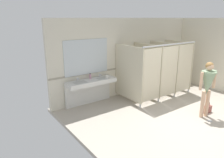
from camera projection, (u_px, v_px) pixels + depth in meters
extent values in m
cube|color=#B2A899|center=(199.00, 122.00, 6.05)|extent=(6.54, 6.73, 0.10)
cube|color=beige|center=(130.00, 56.00, 8.08)|extent=(6.54, 0.12, 2.85)
cube|color=#9E937F|center=(131.00, 66.00, 8.14)|extent=(6.54, 0.01, 0.06)
cube|color=silver|center=(91.00, 82.00, 6.90)|extent=(1.70, 0.52, 0.14)
cube|color=silver|center=(88.00, 93.00, 7.20)|extent=(1.70, 0.08, 0.75)
cube|color=#ADADA8|center=(80.00, 84.00, 6.64)|extent=(0.42, 0.29, 0.11)
cylinder|color=silver|center=(77.00, 79.00, 6.77)|extent=(0.04, 0.04, 0.11)
cylinder|color=silver|center=(78.00, 78.00, 6.71)|extent=(0.03, 0.11, 0.03)
sphere|color=silver|center=(79.00, 80.00, 6.82)|extent=(0.04, 0.04, 0.04)
cube|color=#ADADA8|center=(103.00, 80.00, 7.11)|extent=(0.42, 0.29, 0.11)
cylinder|color=silver|center=(99.00, 75.00, 7.24)|extent=(0.04, 0.04, 0.11)
cylinder|color=silver|center=(100.00, 74.00, 7.18)|extent=(0.03, 0.11, 0.03)
sphere|color=silver|center=(101.00, 76.00, 7.29)|extent=(0.04, 0.04, 0.04)
cube|color=silver|center=(87.00, 57.00, 6.89)|extent=(1.60, 0.02, 1.15)
cube|color=beige|center=(128.00, 73.00, 7.16)|extent=(0.03, 1.42, 1.85)
cylinder|color=silver|center=(140.00, 106.00, 6.92)|extent=(0.05, 0.05, 0.12)
cube|color=beige|center=(147.00, 69.00, 7.64)|extent=(0.03, 1.42, 1.85)
cylinder|color=silver|center=(158.00, 100.00, 7.41)|extent=(0.05, 0.05, 0.12)
cube|color=beige|center=(163.00, 66.00, 8.13)|extent=(0.03, 1.42, 1.85)
cylinder|color=silver|center=(174.00, 95.00, 7.89)|extent=(0.05, 0.05, 0.12)
cube|color=beige|center=(177.00, 64.00, 8.61)|extent=(0.03, 1.42, 1.85)
cylinder|color=silver|center=(188.00, 90.00, 8.38)|extent=(0.05, 0.05, 0.12)
cube|color=beige|center=(152.00, 75.00, 6.87)|extent=(0.79, 0.03, 1.75)
cube|color=beige|center=(169.00, 71.00, 7.35)|extent=(0.79, 0.03, 1.75)
cube|color=beige|center=(185.00, 68.00, 7.84)|extent=(0.79, 0.03, 1.75)
cube|color=#B7BABF|center=(171.00, 44.00, 7.09)|extent=(2.66, 0.04, 0.04)
cylinder|color=#DBAD89|center=(207.00, 103.00, 6.23)|extent=(0.11, 0.11, 0.82)
cylinder|color=#DBAD89|center=(203.00, 104.00, 6.16)|extent=(0.11, 0.11, 0.82)
cone|color=gray|center=(208.00, 83.00, 6.02)|extent=(0.48, 0.48, 0.70)
cube|color=gray|center=(209.00, 72.00, 5.93)|extent=(0.47, 0.26, 0.10)
cylinder|color=#DBAD89|center=(215.00, 79.00, 6.08)|extent=(0.08, 0.08, 0.52)
cylinder|color=#DBAD89|center=(201.00, 81.00, 5.90)|extent=(0.08, 0.08, 0.52)
sphere|color=#DBAD89|center=(210.00, 67.00, 5.88)|extent=(0.22, 0.22, 0.22)
sphere|color=olive|center=(210.00, 66.00, 5.88)|extent=(0.23, 0.23, 0.23)
cube|color=#934C42|center=(207.00, 109.00, 6.54)|extent=(0.30, 0.15, 0.22)
torus|color=#934C42|center=(208.00, 105.00, 6.50)|extent=(0.23, 0.02, 0.23)
cylinder|color=#D899B2|center=(90.00, 76.00, 7.01)|extent=(0.07, 0.07, 0.15)
cylinder|color=black|center=(90.00, 74.00, 6.99)|extent=(0.03, 0.03, 0.04)
cylinder|color=white|center=(107.00, 77.00, 7.07)|extent=(0.07, 0.07, 0.10)
cylinder|color=#B7BABF|center=(210.00, 121.00, 6.03)|extent=(0.14, 0.14, 0.01)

